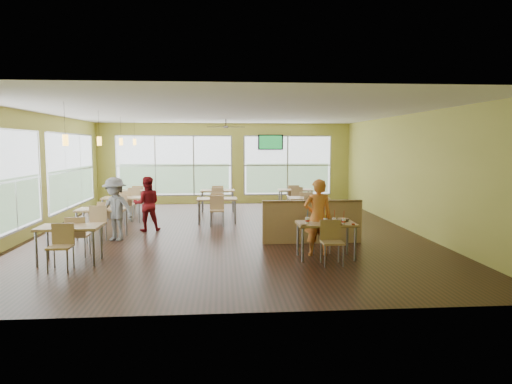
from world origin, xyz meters
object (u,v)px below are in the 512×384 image
at_px(main_table, 326,228).
at_px(half_wall_divider, 312,222).
at_px(man_plaid, 318,217).
at_px(food_basket, 343,220).

distance_m(main_table, half_wall_divider, 1.45).
relative_size(main_table, man_plaid, 0.92).
bearing_deg(half_wall_divider, man_plaid, -96.03).
xyz_separation_m(man_plaid, food_basket, (0.53, -0.09, -0.04)).
bearing_deg(man_plaid, food_basket, 171.94).
bearing_deg(man_plaid, half_wall_divider, -93.90).
bearing_deg(man_plaid, main_table, 120.37).
xyz_separation_m(main_table, man_plaid, (-0.13, 0.24, 0.19)).
bearing_deg(food_basket, half_wall_divider, 107.03).
bearing_deg(main_table, man_plaid, 118.25).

